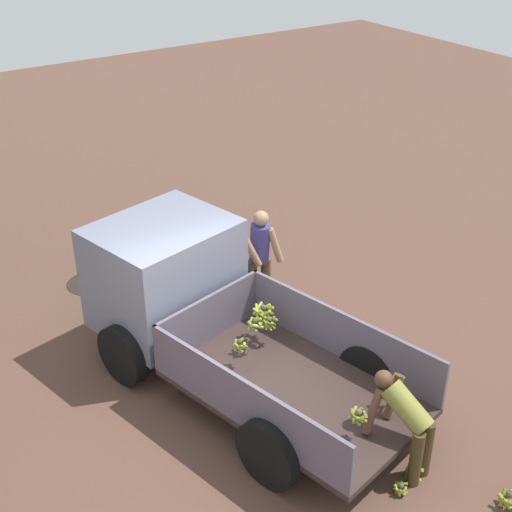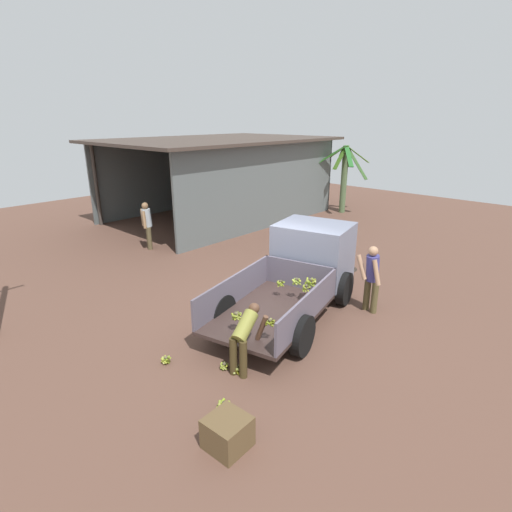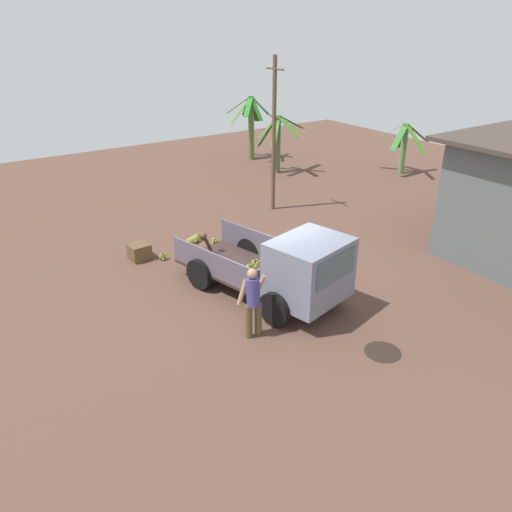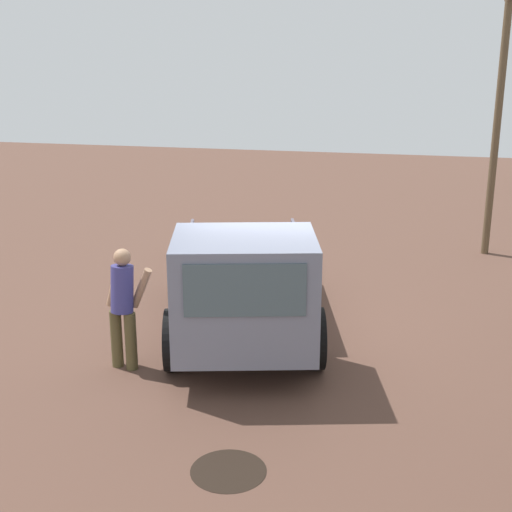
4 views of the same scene
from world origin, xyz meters
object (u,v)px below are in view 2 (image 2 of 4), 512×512
object	(u,v)px
cargo_truck	(306,263)
person_worker_loading	(245,335)
person_foreground_visitor	(372,276)
banana_bunch_on_ground_2	(224,365)
banana_bunch_on_ground_0	(166,359)
banana_bunch_on_ground_3	(237,368)
person_bystander_near_shed	(147,223)
banana_bunch_on_ground_1	(224,406)
wooden_crate_0	(227,433)

from	to	relation	value
cargo_truck	person_worker_loading	distance (m)	3.36
person_foreground_visitor	banana_bunch_on_ground_2	size ratio (longest dim) A/B	8.73
banana_bunch_on_ground_0	banana_bunch_on_ground_3	xyz separation A→B (m)	(0.71, -1.23, 0.02)
person_bystander_near_shed	person_foreground_visitor	bearing A→B (deg)	122.21
person_bystander_near_shed	banana_bunch_on_ground_1	xyz separation A→B (m)	(-3.91, -8.22, -0.82)
banana_bunch_on_ground_3	wooden_crate_0	size ratio (longest dim) A/B	0.41
person_worker_loading	banana_bunch_on_ground_2	distance (m)	0.76
person_foreground_visitor	banana_bunch_on_ground_1	xyz separation A→B (m)	(-4.80, -0.03, -0.81)
banana_bunch_on_ground_3	wooden_crate_0	xyz separation A→B (m)	(-1.30, -1.13, 0.13)
person_bystander_near_shed	banana_bunch_on_ground_1	bearing A→B (deg)	90.54
banana_bunch_on_ground_2	banana_bunch_on_ground_3	world-z (taller)	banana_bunch_on_ground_3
person_foreground_visitor	banana_bunch_on_ground_2	bearing A→B (deg)	0.10
person_worker_loading	banana_bunch_on_ground_3	size ratio (longest dim) A/B	5.17
cargo_truck	wooden_crate_0	bearing A→B (deg)	-168.98
banana_bunch_on_ground_2	banana_bunch_on_ground_1	bearing A→B (deg)	-132.62
person_foreground_visitor	person_worker_loading	size ratio (longest dim) A/B	1.37
person_bystander_near_shed	wooden_crate_0	xyz separation A→B (m)	(-4.35, -8.77, -0.70)
cargo_truck	banana_bunch_on_ground_2	distance (m)	3.68
banana_bunch_on_ground_1	wooden_crate_0	size ratio (longest dim) A/B	0.47
person_worker_loading	banana_bunch_on_ground_0	size ratio (longest dim) A/B	6.27
banana_bunch_on_ground_2	cargo_truck	bearing A→B (deg)	11.59
person_worker_loading	banana_bunch_on_ground_3	world-z (taller)	person_worker_loading
cargo_truck	person_foreground_visitor	distance (m)	1.63
banana_bunch_on_ground_1	person_foreground_visitor	bearing A→B (deg)	0.33
cargo_truck	banana_bunch_on_ground_0	size ratio (longest dim) A/B	25.53
banana_bunch_on_ground_0	wooden_crate_0	world-z (taller)	wooden_crate_0
wooden_crate_0	person_foreground_visitor	bearing A→B (deg)	6.32
cargo_truck	person_bystander_near_shed	size ratio (longest dim) A/B	2.94
person_foreground_visitor	person_bystander_near_shed	distance (m)	8.24
banana_bunch_on_ground_1	wooden_crate_0	xyz separation A→B (m)	(-0.44, -0.55, 0.12)
banana_bunch_on_ground_1	banana_bunch_on_ground_3	size ratio (longest dim) A/B	1.15
cargo_truck	banana_bunch_on_ground_2	bearing A→B (deg)	178.40
person_worker_loading	person_foreground_visitor	bearing A→B (deg)	-21.71
person_bystander_near_shed	banana_bunch_on_ground_0	bearing A→B (deg)	85.57
cargo_truck	banana_bunch_on_ground_0	distance (m)	4.23
wooden_crate_0	person_worker_loading	bearing A→B (deg)	36.90
person_foreground_visitor	person_worker_loading	world-z (taller)	person_foreground_visitor
person_bystander_near_shed	banana_bunch_on_ground_0	distance (m)	7.48
banana_bunch_on_ground_3	banana_bunch_on_ground_2	bearing A→B (deg)	106.28
person_foreground_visitor	banana_bunch_on_ground_1	distance (m)	4.87
banana_bunch_on_ground_2	banana_bunch_on_ground_0	bearing A→B (deg)	123.39
person_bystander_near_shed	banana_bunch_on_ground_3	world-z (taller)	person_bystander_near_shed
cargo_truck	wooden_crate_0	xyz separation A→B (m)	(-4.71, -2.12, -0.77)
person_bystander_near_shed	banana_bunch_on_ground_0	size ratio (longest dim) A/B	8.69
cargo_truck	person_bystander_near_shed	bearing A→B (deg)	79.87
person_worker_loading	wooden_crate_0	xyz separation A→B (m)	(-1.50, -1.13, -0.49)
person_bystander_near_shed	banana_bunch_on_ground_2	xyz separation A→B (m)	(-3.13, -7.37, -0.85)
person_foreground_visitor	banana_bunch_on_ground_2	xyz separation A→B (m)	(-4.02, 0.82, -0.84)
person_worker_loading	person_bystander_near_shed	xyz separation A→B (m)	(2.85, 7.64, 0.20)
person_bystander_near_shed	banana_bunch_on_ground_2	bearing A→B (deg)	92.98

